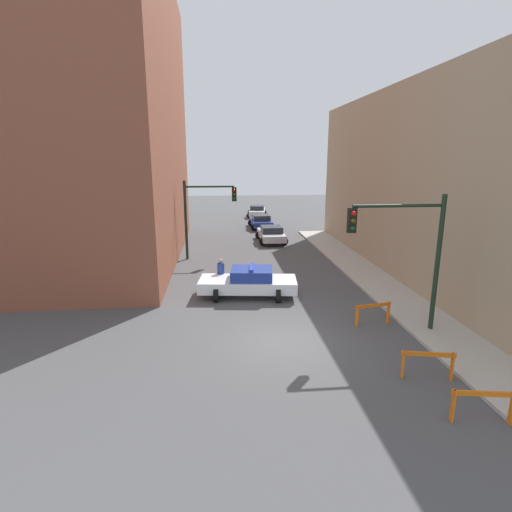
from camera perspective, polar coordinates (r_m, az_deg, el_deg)
ground_plane at (r=15.08m, az=3.82°, el=-12.10°), size 120.00×120.00×0.00m
sidewalk_right at (r=17.12m, az=25.11°, el=-9.97°), size 2.40×44.00×0.12m
building_corner_left at (r=29.17m, az=-26.15°, el=17.20°), size 14.00×20.00×18.00m
building_right at (r=26.54m, az=31.18°, el=8.99°), size 12.00×28.00×10.53m
traffic_light_near at (r=15.73m, az=21.08°, el=1.69°), size 3.64×0.35×5.20m
traffic_light_far at (r=26.51m, az=-7.68°, el=6.76°), size 3.44×0.35×5.20m
police_car at (r=19.46m, az=-1.04°, el=-3.72°), size 4.88×2.70×1.52m
parked_car_near at (r=32.17m, az=2.19°, el=3.19°), size 2.33×4.33×1.31m
parked_car_mid at (r=38.67m, az=0.71°, el=4.98°), size 2.35×4.35×1.31m
parked_car_far at (r=46.45m, az=0.14°, el=6.46°), size 2.56×4.46×1.31m
pedestrian_crossing at (r=20.39m, az=-5.04°, el=-2.56°), size 0.44×0.44×1.66m
barrier_front at (r=12.14m, az=29.69°, el=-17.58°), size 1.59×0.40×0.90m
barrier_mid at (r=13.53m, az=23.34°, el=-13.57°), size 1.58×0.45×0.90m
barrier_back at (r=16.88m, az=16.39°, el=-7.48°), size 1.58×0.45×0.90m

